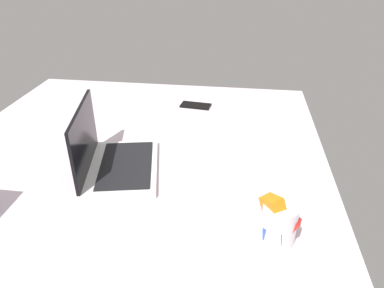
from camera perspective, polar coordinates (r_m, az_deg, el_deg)
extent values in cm
cube|color=silver|center=(124.14, -11.40, -9.02)|extent=(180.00, 140.00, 18.00)
cube|color=silver|center=(122.91, -11.17, -3.67)|extent=(37.00, 29.25, 2.00)
cube|color=black|center=(122.08, -10.52, -3.18)|extent=(31.86, 22.56, 0.40)
cube|color=black|center=(119.19, -16.94, 0.84)|extent=(32.51, 7.71, 21.00)
cylinder|color=silver|center=(94.66, 13.76, -12.19)|extent=(9.00, 9.00, 11.00)
cube|color=blue|center=(94.66, 13.22, -13.37)|extent=(6.67, 6.81, 4.39)
cube|color=red|center=(93.51, 15.16, -11.45)|extent=(6.17, 7.28, 5.85)
cube|color=orange|center=(91.17, 12.81, -9.47)|extent=(7.45, 7.02, 5.99)
cube|color=black|center=(168.54, 0.60, 6.20)|extent=(8.44, 14.72, 0.80)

